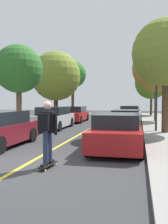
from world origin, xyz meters
TOP-DOWN VIEW (x-y plane):
  - ground at (0.00, 0.00)m, footprint 80.00×80.00m
  - center_line at (0.00, 4.00)m, footprint 0.12×39.20m
  - parked_car_left_near at (-2.40, 8.91)m, footprint 1.93×4.33m
  - parked_car_left_far at (-2.40, 14.41)m, footprint 2.06×4.60m
  - parked_car_right_nearest at (2.40, 2.67)m, footprint 1.96×4.27m
  - parked_car_right_near at (2.40, 8.84)m, footprint 1.95×4.53m
  - parked_car_right_far at (2.40, 16.04)m, footprint 1.96×4.67m
  - parked_car_right_farthest at (2.40, 21.86)m, footprint 1.92×4.29m
  - street_tree_left_nearest at (-4.59, 8.31)m, footprint 3.18×3.18m
  - street_tree_left_near at (-4.59, 15.74)m, footprint 4.70×4.70m
  - street_tree_left_far at (-4.59, 21.88)m, footprint 3.21×3.21m
  - street_tree_right_nearest at (4.59, 7.32)m, footprint 3.66×3.66m
  - street_tree_right_near at (4.59, 15.33)m, footprint 4.07×4.07m
  - street_tree_right_far at (4.59, 23.90)m, footprint 3.90×3.90m
  - streetlamp at (4.15, 7.87)m, footprint 0.36×0.24m
  - skateboard at (0.75, -0.38)m, footprint 0.30×0.86m
  - skateboarder at (0.75, -0.41)m, footprint 0.59×0.71m

SIDE VIEW (x-z plane):
  - ground at x=0.00m, z-range 0.00..0.00m
  - center_line at x=0.00m, z-range 0.00..0.01m
  - skateboard at x=0.75m, z-range 0.04..0.14m
  - parked_car_right_near at x=2.40m, z-range -0.01..1.28m
  - parked_car_right_farthest at x=2.40m, z-range -0.01..1.30m
  - parked_car_left_far at x=-2.40m, z-range -0.01..1.34m
  - parked_car_right_nearest at x=2.40m, z-range -0.02..1.35m
  - parked_car_right_far at x=2.40m, z-range -0.02..1.37m
  - parked_car_left_near at x=-2.40m, z-range -0.01..1.44m
  - skateboarder at x=0.75m, z-range 0.23..1.96m
  - streetlamp at x=4.15m, z-range 0.53..5.31m
  - street_tree_left_nearest at x=-4.59m, z-range 1.22..6.63m
  - street_tree_right_far at x=4.59m, z-range 1.09..6.90m
  - street_tree_left_near at x=-4.59m, z-range 0.99..7.40m
  - street_tree_right_nearest at x=4.59m, z-range 1.36..7.50m
  - street_tree_right_near at x=4.59m, z-range 1.36..7.89m
  - street_tree_left_far at x=-4.59m, z-range 1.73..8.20m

